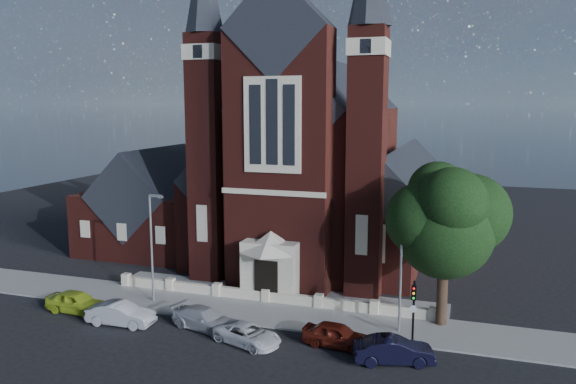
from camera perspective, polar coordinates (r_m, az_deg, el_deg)
name	(u,v)px	position (r m, az deg, el deg)	size (l,w,h in m)	color
ground	(300,270)	(49.94, 1.21, -7.96)	(120.00, 120.00, 0.00)	black
pavement_strip	(257,312)	(40.55, -3.20, -12.06)	(60.00, 5.00, 0.12)	gray
forecourt_paving	(275,294)	(44.07, -1.29, -10.30)	(26.00, 3.00, 0.14)	gray
forecourt_wall	(266,302)	(42.30, -2.20, -11.14)	(24.00, 0.40, 0.90)	#B6AA90
church	(323,168)	(55.79, 3.61, 2.40)	(20.01, 34.90, 29.20)	#491813
parish_hall	(157,209)	(58.10, -13.17, -1.72)	(12.00, 12.20, 10.24)	#491813
street_tree	(447,224)	(37.24, 15.81, -3.12)	(6.40, 6.60, 10.70)	black
street_lamp_left	(152,242)	(42.17, -13.62, -4.92)	(1.16, 0.22, 8.09)	gray
street_lamp_right	(403,263)	(36.32, 11.56, -7.10)	(1.16, 0.22, 8.09)	gray
traffic_signal	(414,304)	(35.36, 12.64, -11.02)	(0.28, 0.42, 4.00)	black
car_lime_van	(77,302)	(42.80, -20.69, -10.40)	(1.81, 4.51, 1.54)	#A7C226
car_silver_a	(121,314)	(39.62, -16.63, -11.78)	(1.59, 4.55, 1.50)	#AAABB2
car_silver_b	(205,319)	(37.81, -8.46, -12.62)	(1.93, 4.75, 1.38)	#AEB0B6
car_white_suv	(247,334)	(35.37, -4.15, -14.23)	(2.05, 4.44, 1.23)	white
car_dark_red	(337,335)	(35.05, 5.01, -14.27)	(1.71, 4.26, 1.45)	#53160E
car_navy	(394,350)	(33.45, 10.71, -15.53)	(1.59, 4.55, 1.50)	black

